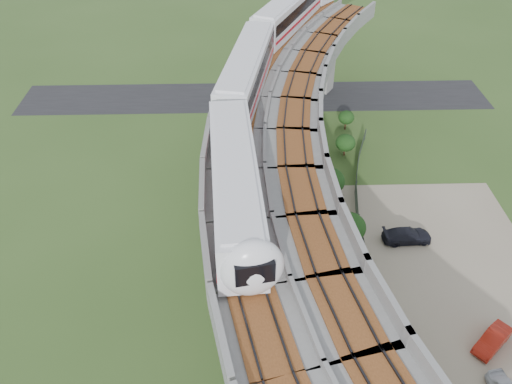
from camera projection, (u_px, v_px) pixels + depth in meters
ground at (264, 269)px, 41.48m from camera, size 160.00×160.00×0.00m
dirt_lot at (438, 284)px, 40.21m from camera, size 18.00×26.00×0.04m
asphalt_road at (255, 97)px, 64.85m from camera, size 60.00×8.00×0.03m
viaduct at (318, 182)px, 35.89m from camera, size 19.58×73.98×11.40m
metro_train at (289, 43)px, 47.49m from camera, size 21.65×58.55×3.64m
fence at (382, 260)px, 41.22m from camera, size 3.87×38.73×1.50m
tree_0 at (346, 118)px, 57.69m from camera, size 1.83×1.83×2.36m
tree_1 at (346, 143)px, 53.47m from camera, size 2.14×2.14×2.52m
tree_2 at (330, 181)px, 47.69m from camera, size 2.90×2.90×3.16m
tree_3 at (349, 227)px, 41.92m from camera, size 2.83×2.83×3.61m
tree_4 at (357, 279)px, 38.42m from camera, size 2.10×2.10×2.54m
car_red at (493, 340)px, 35.34m from camera, size 3.63×3.35×1.21m
car_dark at (407, 235)px, 43.65m from camera, size 4.40×1.99×1.25m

